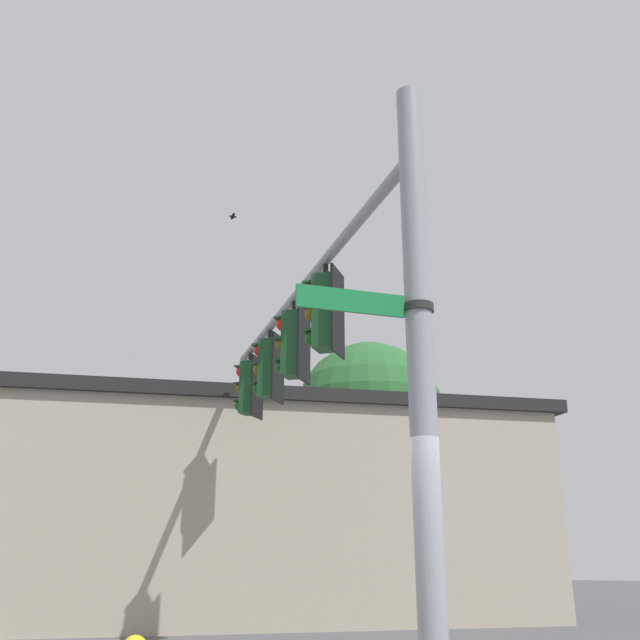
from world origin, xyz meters
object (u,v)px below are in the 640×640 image
traffic_light_nearest_pole (324,312)px  bird_flying (233,216)px  traffic_light_mid_outer (268,368)px  traffic_light_arm_end (249,388)px  traffic_light_mid_inner (292,344)px  street_name_sign (385,305)px

traffic_light_nearest_pole → bird_flying: 8.13m
traffic_light_mid_outer → traffic_light_arm_end: (1.30, 0.97, 0.00)m
traffic_light_mid_inner → traffic_light_nearest_pole: bearing=-143.3°
bird_flying → traffic_light_mid_outer: bearing=-141.0°
traffic_light_mid_outer → street_name_sign: traffic_light_mid_outer is taller
bird_flying → traffic_light_arm_end: bearing=-138.9°
traffic_light_arm_end → street_name_sign: 7.76m
street_name_sign → traffic_light_mid_inner: bearing=32.4°
traffic_light_nearest_pole → traffic_light_mid_inner: (1.30, 0.97, 0.00)m
traffic_light_mid_inner → traffic_light_mid_outer: 1.62m
traffic_light_mid_outer → traffic_light_arm_end: bearing=36.7°
traffic_light_mid_outer → traffic_light_mid_inner: bearing=-143.3°
street_name_sign → traffic_light_nearest_pole: bearing=30.1°
traffic_light_nearest_pole → traffic_light_mid_inner: bearing=36.7°
traffic_light_mid_inner → traffic_light_mid_outer: size_ratio=1.00×
traffic_light_nearest_pole → traffic_light_arm_end: bearing=36.7°
traffic_light_mid_inner → traffic_light_arm_end: same height
traffic_light_nearest_pole → street_name_sign: size_ratio=1.15×
traffic_light_arm_end → bird_flying: bird_flying is taller
traffic_light_nearest_pole → traffic_light_mid_outer: size_ratio=1.00×
street_name_sign → bird_flying: (7.76, 5.54, 5.52)m
traffic_light_mid_inner → bird_flying: (3.98, 3.14, 4.63)m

